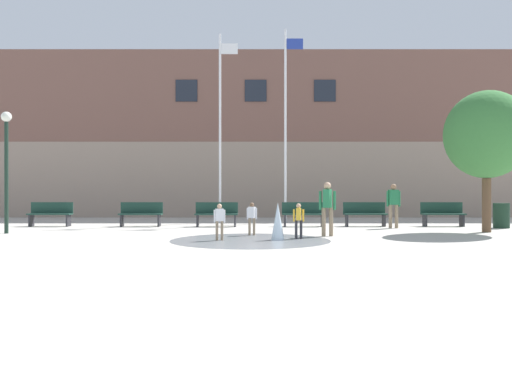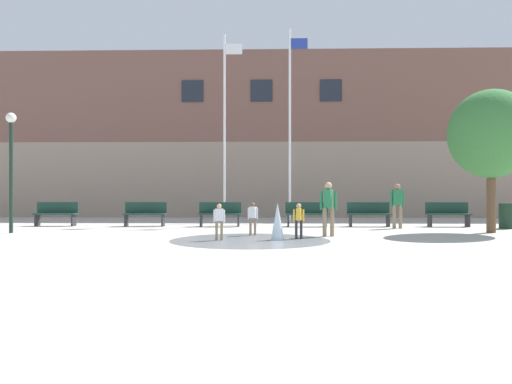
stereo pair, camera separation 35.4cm
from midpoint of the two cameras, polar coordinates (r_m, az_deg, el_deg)
ground_plane at (r=8.80m, az=-1.07°, el=-8.56°), size 100.00×100.00×0.00m
library_building at (r=28.36m, az=-0.19°, el=6.02°), size 36.00×6.05×8.52m
splash_fountain at (r=13.51m, az=0.31°, el=-4.50°), size 4.31×4.31×1.02m
park_bench_far_left at (r=20.46m, az=-22.68°, el=-2.29°), size 1.60×0.44×0.91m
park_bench_left_of_flagpoles at (r=19.33m, az=-13.31°, el=-2.42°), size 1.60×0.44×0.91m
park_bench_under_left_flagpole at (r=18.80m, az=-4.87°, el=-2.49°), size 1.60×0.44×0.91m
park_bench_center at (r=18.85m, az=5.10°, el=-2.49°), size 1.60×0.44×0.91m
park_bench_near_trashcan at (r=19.27m, az=12.03°, el=-2.43°), size 1.60×0.44×0.91m
park_bench_far_right at (r=20.07m, az=20.29°, el=-2.33°), size 1.60×0.44×0.91m
adult_watching at (r=18.47m, az=15.12°, el=-1.13°), size 0.50×0.26×1.59m
child_with_pink_shirt at (r=13.46m, az=-4.74°, el=-3.09°), size 0.31×0.17×0.99m
adult_in_red at (r=14.79m, az=7.69°, el=-1.43°), size 0.50×0.39×1.59m
child_running at (r=13.87m, az=4.37°, el=-2.99°), size 0.31×0.23×0.99m
child_in_fountain at (r=14.97m, az=-0.95°, el=-2.77°), size 0.31×0.21×0.99m
flagpole_left at (r=21.35m, az=-4.33°, el=7.93°), size 0.80×0.10×7.99m
flagpole_right at (r=21.33m, az=3.18°, el=8.22°), size 0.80×0.10×8.19m
lamp_post_left_lane at (r=17.59m, az=-26.95°, el=3.92°), size 0.32×0.32×3.82m
trash_can at (r=19.93m, az=25.99°, el=-2.44°), size 0.56×0.56×0.90m
street_tree_near_building at (r=17.76m, az=24.54°, el=5.96°), size 2.66×2.66×4.57m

